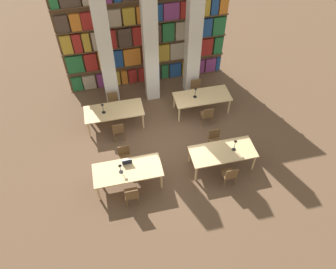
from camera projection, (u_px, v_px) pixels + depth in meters
ground_plane at (167, 144)px, 12.03m from camera, size 40.00×40.00×0.00m
bookshelf_bank at (145, 25)px, 12.55m from camera, size 6.67×0.35×5.50m
pillar_left at (103, 37)px, 11.35m from camera, size 0.53×0.53×6.00m
pillar_center at (150, 31)px, 11.60m from camera, size 0.53×0.53×6.00m
pillar_right at (194, 26)px, 11.84m from camera, size 0.53×0.53×6.00m
reading_table_0 at (128, 171)px, 10.39m from camera, size 2.18×0.95×0.76m
chair_0 at (132, 195)px, 10.05m from camera, size 0.42×0.40×0.89m
chair_1 at (125, 157)px, 11.03m from camera, size 0.42×0.40×0.89m
desk_lamp_0 at (120, 167)px, 10.08m from camera, size 0.14×0.14×0.39m
laptop at (127, 162)px, 10.49m from camera, size 0.32×0.22×0.21m
reading_table_1 at (223, 153)px, 10.89m from camera, size 2.18×0.95×0.76m
chair_2 at (230, 175)px, 10.55m from camera, size 0.42×0.40×0.89m
chair_3 at (215, 140)px, 11.53m from camera, size 0.42×0.40×0.89m
desk_lamp_1 at (235, 143)px, 10.64m from camera, size 0.14×0.14×0.48m
reading_table_2 at (114, 112)px, 12.18m from camera, size 2.18×0.95×0.76m
chair_4 at (118, 130)px, 11.85m from camera, size 0.42×0.40×0.89m
chair_5 at (114, 102)px, 12.83m from camera, size 0.42×0.40×0.89m
desk_lamp_2 at (103, 107)px, 11.83m from camera, size 0.14×0.14×0.44m
reading_table_3 at (202, 98)px, 12.71m from camera, size 2.18×0.95×0.76m
chair_6 at (207, 115)px, 12.37m from camera, size 0.42×0.40×0.89m
chair_7 at (196, 89)px, 13.35m from camera, size 0.42×0.40×0.89m
desk_lamp_3 at (195, 91)px, 12.39m from camera, size 0.14×0.14×0.46m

